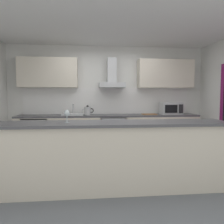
{
  "coord_description": "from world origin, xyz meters",
  "views": [
    {
      "loc": [
        -0.47,
        -3.92,
        1.36
      ],
      "look_at": [
        -0.04,
        0.35,
        1.05
      ],
      "focal_mm": 35.98,
      "sensor_mm": 36.0,
      "label": 1
    }
  ],
  "objects_px": {
    "wine_glass": "(67,114)",
    "chopping_board": "(149,114)",
    "refrigerator": "(37,136)",
    "microwave": "(171,108)",
    "oven": "(112,133)",
    "kettle": "(88,111)",
    "range_hood": "(112,78)",
    "sink": "(73,114)"
  },
  "relations": [
    {
      "from": "oven",
      "to": "sink",
      "type": "relative_size",
      "value": 1.6
    },
    {
      "from": "refrigerator",
      "to": "range_hood",
      "type": "xyz_separation_m",
      "value": [
        1.79,
        0.13,
        1.36
      ]
    },
    {
      "from": "oven",
      "to": "sink",
      "type": "distance_m",
      "value": 1.05
    },
    {
      "from": "oven",
      "to": "microwave",
      "type": "xyz_separation_m",
      "value": [
        1.45,
        -0.03,
        0.59
      ]
    },
    {
      "from": "refrigerator",
      "to": "wine_glass",
      "type": "distance_m",
      "value": 2.49
    },
    {
      "from": "refrigerator",
      "to": "sink",
      "type": "distance_m",
      "value": 0.99
    },
    {
      "from": "microwave",
      "to": "chopping_board",
      "type": "height_order",
      "value": "microwave"
    },
    {
      "from": "microwave",
      "to": "wine_glass",
      "type": "bearing_deg",
      "value": -136.58
    },
    {
      "from": "microwave",
      "to": "range_hood",
      "type": "distance_m",
      "value": 1.63
    },
    {
      "from": "kettle",
      "to": "oven",
      "type": "bearing_deg",
      "value": 3.25
    },
    {
      "from": "oven",
      "to": "range_hood",
      "type": "bearing_deg",
      "value": 90.0
    },
    {
      "from": "range_hood",
      "to": "chopping_board",
      "type": "xyz_separation_m",
      "value": [
        0.91,
        -0.15,
        -0.88
      ]
    },
    {
      "from": "sink",
      "to": "range_hood",
      "type": "height_order",
      "value": "range_hood"
    },
    {
      "from": "sink",
      "to": "wine_glass",
      "type": "xyz_separation_m",
      "value": [
        0.08,
        -2.23,
        0.18
      ]
    },
    {
      "from": "microwave",
      "to": "range_hood",
      "type": "height_order",
      "value": "range_hood"
    },
    {
      "from": "microwave",
      "to": "oven",
      "type": "bearing_deg",
      "value": 178.9
    },
    {
      "from": "sink",
      "to": "wine_glass",
      "type": "bearing_deg",
      "value": -87.95
    },
    {
      "from": "refrigerator",
      "to": "microwave",
      "type": "distance_m",
      "value": 3.3
    },
    {
      "from": "sink",
      "to": "chopping_board",
      "type": "height_order",
      "value": "sink"
    },
    {
      "from": "refrigerator",
      "to": "kettle",
      "type": "height_order",
      "value": "kettle"
    },
    {
      "from": "microwave",
      "to": "range_hood",
      "type": "bearing_deg",
      "value": 173.79
    },
    {
      "from": "wine_glass",
      "to": "chopping_board",
      "type": "distance_m",
      "value": 2.82
    },
    {
      "from": "range_hood",
      "to": "wine_glass",
      "type": "relative_size",
      "value": 4.05
    },
    {
      "from": "oven",
      "to": "range_hood",
      "type": "height_order",
      "value": "range_hood"
    },
    {
      "from": "microwave",
      "to": "chopping_board",
      "type": "distance_m",
      "value": 0.56
    },
    {
      "from": "microwave",
      "to": "range_hood",
      "type": "xyz_separation_m",
      "value": [
        -1.45,
        0.16,
        0.74
      ]
    },
    {
      "from": "refrigerator",
      "to": "kettle",
      "type": "bearing_deg",
      "value": -1.48
    },
    {
      "from": "kettle",
      "to": "chopping_board",
      "type": "bearing_deg",
      "value": 0.38
    },
    {
      "from": "refrigerator",
      "to": "oven",
      "type": "bearing_deg",
      "value": 0.09
    },
    {
      "from": "microwave",
      "to": "refrigerator",
      "type": "bearing_deg",
      "value": 179.56
    },
    {
      "from": "sink",
      "to": "kettle",
      "type": "distance_m",
      "value": 0.36
    },
    {
      "from": "oven",
      "to": "chopping_board",
      "type": "bearing_deg",
      "value": -1.5
    },
    {
      "from": "refrigerator",
      "to": "chopping_board",
      "type": "relative_size",
      "value": 2.5
    },
    {
      "from": "oven",
      "to": "sink",
      "type": "height_order",
      "value": "sink"
    },
    {
      "from": "refrigerator",
      "to": "microwave",
      "type": "relative_size",
      "value": 1.7
    },
    {
      "from": "oven",
      "to": "chopping_board",
      "type": "height_order",
      "value": "chopping_board"
    },
    {
      "from": "refrigerator",
      "to": "wine_glass",
      "type": "bearing_deg",
      "value": -67.26
    },
    {
      "from": "oven",
      "to": "microwave",
      "type": "height_order",
      "value": "microwave"
    },
    {
      "from": "kettle",
      "to": "chopping_board",
      "type": "relative_size",
      "value": 0.85
    },
    {
      "from": "range_hood",
      "to": "oven",
      "type": "bearing_deg",
      "value": -90.0
    },
    {
      "from": "microwave",
      "to": "kettle",
      "type": "xyz_separation_m",
      "value": [
        -2.04,
        -0.01,
        -0.04
      ]
    },
    {
      "from": "range_hood",
      "to": "chopping_board",
      "type": "height_order",
      "value": "range_hood"
    }
  ]
}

